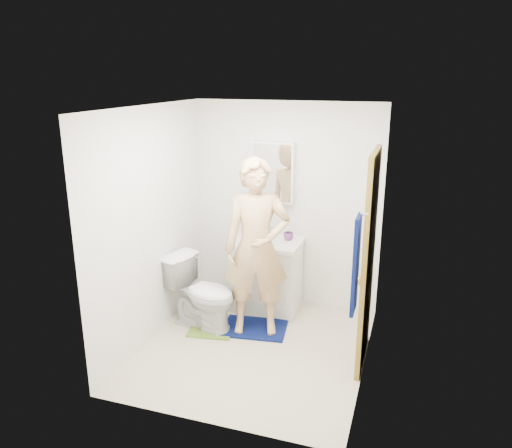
{
  "coord_description": "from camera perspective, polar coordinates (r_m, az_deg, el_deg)",
  "views": [
    {
      "loc": [
        1.42,
        -4.27,
        2.69
      ],
      "look_at": [
        -0.06,
        0.25,
        1.25
      ],
      "focal_mm": 35.0,
      "sensor_mm": 36.0,
      "label": 1
    }
  ],
  "objects": [
    {
      "name": "toilet",
      "position": [
        5.5,
        -6.13,
        -7.84
      ],
      "size": [
        0.87,
        0.64,
        0.8
      ],
      "primitive_type": "imported",
      "rotation": [
        0.0,
        0.0,
        1.31
      ],
      "color": "white",
      "rests_on": "floor"
    },
    {
      "name": "door_knob",
      "position": [
        4.47,
        11.71,
        -6.39
      ],
      "size": [
        0.07,
        0.07,
        0.07
      ],
      "primitive_type": "sphere",
      "color": "gold",
      "rests_on": "door"
    },
    {
      "name": "bath_mat",
      "position": [
        5.58,
        -0.15,
        -11.81
      ],
      "size": [
        0.74,
        0.57,
        0.02
      ],
      "primitive_type": "cube",
      "rotation": [
        0.0,
        0.0,
        0.13
      ],
      "color": "#081350",
      "rests_on": "floor"
    },
    {
      "name": "floor",
      "position": [
        5.25,
        -0.22,
        -14.06
      ],
      "size": [
        2.2,
        2.4,
        0.02
      ],
      "primitive_type": "cube",
      "color": "beige",
      "rests_on": "ground"
    },
    {
      "name": "wall_left",
      "position": [
        5.18,
        -11.96,
        -0.19
      ],
      "size": [
        0.02,
        2.4,
        2.4
      ],
      "primitive_type": "cube",
      "color": "white",
      "rests_on": "ground"
    },
    {
      "name": "countertop",
      "position": [
        5.73,
        1.24,
        -2.1
      ],
      "size": [
        0.79,
        0.59,
        0.05
      ],
      "primitive_type": "cube",
      "color": "white",
      "rests_on": "vanity_cabinet"
    },
    {
      "name": "medicine_cabinet",
      "position": [
        5.74,
        1.95,
        5.94
      ],
      "size": [
        0.5,
        0.12,
        0.7
      ],
      "primitive_type": "cube",
      "color": "white",
      "rests_on": "wall_back"
    },
    {
      "name": "door",
      "position": [
        4.74,
        12.71,
        -4.12
      ],
      "size": [
        0.05,
        0.8,
        2.05
      ],
      "primitive_type": "cube",
      "color": "olive",
      "rests_on": "ground"
    },
    {
      "name": "man",
      "position": [
        5.14,
        0.07,
        -2.76
      ],
      "size": [
        0.79,
        0.63,
        1.88
      ],
      "primitive_type": "imported",
      "rotation": [
        0.0,
        0.0,
        0.29
      ],
      "color": "tan",
      "rests_on": "bath_mat"
    },
    {
      "name": "wall_right",
      "position": [
        4.53,
        13.22,
        -2.77
      ],
      "size": [
        0.02,
        2.4,
        2.4
      ],
      "primitive_type": "cube",
      "color": "white",
      "rests_on": "ground"
    },
    {
      "name": "green_rug",
      "position": [
        5.58,
        -5.11,
        -11.89
      ],
      "size": [
        0.52,
        0.46,
        0.02
      ],
      "primitive_type": "cube",
      "rotation": [
        0.0,
        0.0,
        0.16
      ],
      "color": "olive",
      "rests_on": "floor"
    },
    {
      "name": "ceiling",
      "position": [
        4.51,
        -0.25,
        13.33
      ],
      "size": [
        2.2,
        2.4,
        0.02
      ],
      "primitive_type": "cube",
      "color": "white",
      "rests_on": "ground"
    },
    {
      "name": "faucet",
      "position": [
        5.87,
        1.76,
        -0.77
      ],
      "size": [
        0.03,
        0.03,
        0.12
      ],
      "primitive_type": "cylinder",
      "color": "silver",
      "rests_on": "countertop"
    },
    {
      "name": "towel_hook",
      "position": [
        3.85,
        12.28,
        1.14
      ],
      "size": [
        0.06,
        0.02,
        0.02
      ],
      "primitive_type": "cylinder",
      "rotation": [
        0.0,
        1.57,
        0.0
      ],
      "color": "silver",
      "rests_on": "wall_right"
    },
    {
      "name": "vanity_cabinet",
      "position": [
        5.88,
        1.21,
        -6.02
      ],
      "size": [
        0.75,
        0.55,
        0.8
      ],
      "primitive_type": "cube",
      "color": "white",
      "rests_on": "floor"
    },
    {
      "name": "wall_back",
      "position": [
        5.85,
        3.51,
        2.12
      ],
      "size": [
        2.2,
        0.02,
        2.4
      ],
      "primitive_type": "cube",
      "color": "white",
      "rests_on": "ground"
    },
    {
      "name": "towel",
      "position": [
        3.99,
        11.34,
        -4.62
      ],
      "size": [
        0.03,
        0.24,
        0.8
      ],
      "primitive_type": "cube",
      "color": "#081350",
      "rests_on": "wall_right"
    },
    {
      "name": "mirror_panel",
      "position": [
        5.68,
        1.77,
        5.83
      ],
      "size": [
        0.46,
        0.01,
        0.66
      ],
      "primitive_type": "cube",
      "color": "white",
      "rests_on": "wall_back"
    },
    {
      "name": "toothbrush_cup",
      "position": [
        5.73,
        3.73,
        -1.39
      ],
      "size": [
        0.13,
        0.13,
        0.09
      ],
      "primitive_type": "imported",
      "rotation": [
        0.0,
        0.0,
        -0.18
      ],
      "color": "#713B83",
      "rests_on": "countertop"
    },
    {
      "name": "soap_dispenser",
      "position": [
        5.73,
        -0.83,
        -0.76
      ],
      "size": [
        0.12,
        0.12,
        0.2
      ],
      "primitive_type": "imported",
      "rotation": [
        0.0,
        0.0,
        0.37
      ],
      "color": "#B36E53",
      "rests_on": "countertop"
    },
    {
      "name": "sink_basin",
      "position": [
        5.73,
        1.24,
        -1.96
      ],
      "size": [
        0.4,
        0.4,
        0.03
      ],
      "primitive_type": "cylinder",
      "color": "white",
      "rests_on": "countertop"
    },
    {
      "name": "wall_front",
      "position": [
        3.69,
        -6.22,
        -7.05
      ],
      "size": [
        2.2,
        0.02,
        2.4
      ],
      "primitive_type": "cube",
      "color": "white",
      "rests_on": "ground"
    }
  ]
}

